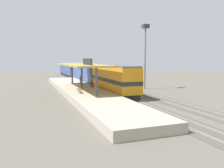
{
  "coord_description": "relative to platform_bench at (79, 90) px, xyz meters",
  "views": [
    {
      "loc": [
        -12.86,
        -36.07,
        5.66
      ],
      "look_at": [
        -1.38,
        -4.9,
        2.0
      ],
      "focal_mm": 37.88,
      "sensor_mm": 36.0,
      "label": 1
    }
  ],
  "objects": [
    {
      "name": "locomotive",
      "position": [
        6.0,
        2.58,
        1.07
      ],
      "size": [
        2.93,
        14.43,
        4.44
      ],
      "color": "#28282D",
      "rests_on": "track_near"
    },
    {
      "name": "track_near",
      "position": [
        6.0,
        4.28,
        -1.31
      ],
      "size": [
        3.2,
        110.0,
        0.16
      ],
      "color": "#4E4941",
      "rests_on": "ground"
    },
    {
      "name": "track_far",
      "position": [
        10.6,
        4.28,
        -1.31
      ],
      "size": [
        3.2,
        110.0,
        0.16
      ],
      "color": "#4E4941",
      "rests_on": "ground"
    },
    {
      "name": "platform_bench",
      "position": [
        0.0,
        0.0,
        0.0
      ],
      "size": [
        0.44,
        1.7,
        0.5
      ],
      "color": "#333338",
      "rests_on": "platform"
    },
    {
      "name": "passenger_carriage_front",
      "position": [
        6.0,
        20.58,
        0.97
      ],
      "size": [
        2.9,
        20.0,
        4.24
      ],
      "color": "#28282D",
      "rests_on": "track_near"
    },
    {
      "name": "station_canopy",
      "position": [
        1.4,
        4.19,
        3.19
      ],
      "size": [
        5.2,
        18.0,
        4.7
      ],
      "color": "#47474C",
      "rests_on": "platform"
    },
    {
      "name": "light_mast",
      "position": [
        13.8,
        6.8,
        7.05
      ],
      "size": [
        1.1,
        1.1,
        11.7
      ],
      "color": "slate",
      "rests_on": "ground"
    },
    {
      "name": "platform",
      "position": [
        1.4,
        4.28,
        -0.89
      ],
      "size": [
        6.0,
        44.0,
        0.9
      ],
      "primitive_type": "cube",
      "color": "#A89E89",
      "rests_on": "ground"
    },
    {
      "name": "ground_plane",
      "position": [
        8.0,
        4.28,
        -1.34
      ],
      "size": [
        120.0,
        120.0,
        0.0
      ],
      "primitive_type": "plane",
      "color": "#5B564C"
    },
    {
      "name": "person_walking",
      "position": [
        2.37,
        9.41,
        0.51
      ],
      "size": [
        0.34,
        0.34,
        1.71
      ],
      "color": "#4C4C51",
      "rests_on": "platform"
    },
    {
      "name": "person_waiting",
      "position": [
        3.35,
        5.44,
        0.51
      ],
      "size": [
        0.34,
        0.34,
        1.71
      ],
      "color": "maroon",
      "rests_on": "platform"
    },
    {
      "name": "passenger_carriage_rear",
      "position": [
        6.0,
        41.38,
        0.97
      ],
      "size": [
        2.9,
        20.0,
        4.24
      ],
      "color": "#28282D",
      "rests_on": "track_near"
    }
  ]
}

